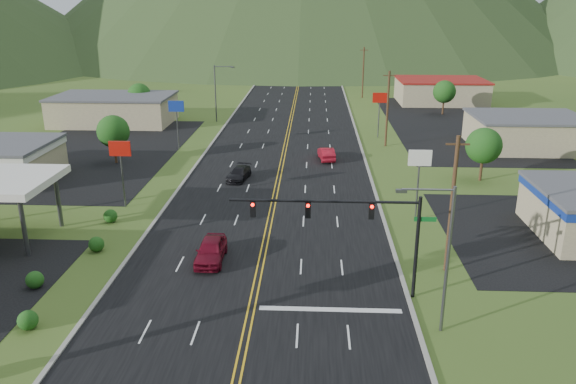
{
  "coord_description": "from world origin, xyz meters",
  "views": [
    {
      "loc": [
        3.78,
        -19.26,
        18.52
      ],
      "look_at": [
        1.86,
        21.86,
        4.5
      ],
      "focal_mm": 35.0,
      "sensor_mm": 36.0,
      "label": 1
    }
  ],
  "objects_px": {
    "car_red_near": "(211,251)",
    "streetlight_east": "(443,251)",
    "traffic_signal": "(355,221)",
    "streetlight_west": "(217,90)",
    "car_dark_mid": "(239,174)",
    "car_red_far": "(326,154)"
  },
  "relations": [
    {
      "from": "streetlight_east",
      "to": "car_red_far",
      "type": "relative_size",
      "value": 1.93
    },
    {
      "from": "car_dark_mid",
      "to": "car_red_far",
      "type": "distance_m",
      "value": 12.94
    },
    {
      "from": "traffic_signal",
      "to": "car_red_far",
      "type": "bearing_deg",
      "value": 91.86
    },
    {
      "from": "streetlight_west",
      "to": "car_red_far",
      "type": "relative_size",
      "value": 1.93
    },
    {
      "from": "traffic_signal",
      "to": "streetlight_east",
      "type": "distance_m",
      "value": 6.17
    },
    {
      "from": "streetlight_east",
      "to": "car_red_near",
      "type": "distance_m",
      "value": 17.81
    },
    {
      "from": "streetlight_west",
      "to": "car_red_far",
      "type": "height_order",
      "value": "streetlight_west"
    },
    {
      "from": "streetlight_west",
      "to": "car_red_far",
      "type": "distance_m",
      "value": 28.52
    },
    {
      "from": "traffic_signal",
      "to": "car_dark_mid",
      "type": "height_order",
      "value": "traffic_signal"
    },
    {
      "from": "traffic_signal",
      "to": "car_red_far",
      "type": "height_order",
      "value": "traffic_signal"
    },
    {
      "from": "car_red_near",
      "to": "streetlight_east",
      "type": "bearing_deg",
      "value": -30.77
    },
    {
      "from": "streetlight_east",
      "to": "streetlight_west",
      "type": "bearing_deg",
      "value": 110.86
    },
    {
      "from": "traffic_signal",
      "to": "streetlight_west",
      "type": "xyz_separation_m",
      "value": [
        -18.16,
        56.0,
        -0.15
      ]
    },
    {
      "from": "car_red_near",
      "to": "car_dark_mid",
      "type": "distance_m",
      "value": 20.31
    },
    {
      "from": "traffic_signal",
      "to": "car_red_near",
      "type": "height_order",
      "value": "traffic_signal"
    },
    {
      "from": "car_dark_mid",
      "to": "car_red_far",
      "type": "xyz_separation_m",
      "value": [
        9.68,
        8.59,
        0.11
      ]
    },
    {
      "from": "streetlight_west",
      "to": "car_red_near",
      "type": "xyz_separation_m",
      "value": [
        7.92,
        -51.32,
        -4.33
      ]
    },
    {
      "from": "traffic_signal",
      "to": "streetlight_east",
      "type": "height_order",
      "value": "streetlight_east"
    },
    {
      "from": "traffic_signal",
      "to": "streetlight_east",
      "type": "relative_size",
      "value": 1.46
    },
    {
      "from": "car_red_near",
      "to": "streetlight_west",
      "type": "bearing_deg",
      "value": 98.16
    },
    {
      "from": "streetlight_east",
      "to": "car_dark_mid",
      "type": "relative_size",
      "value": 1.97
    },
    {
      "from": "streetlight_east",
      "to": "car_red_far",
      "type": "bearing_deg",
      "value": 98.76
    }
  ]
}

